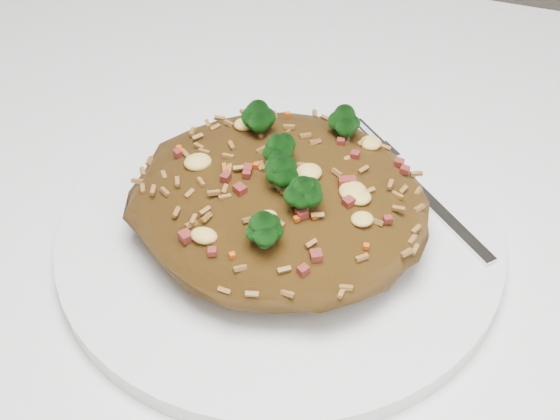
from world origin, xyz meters
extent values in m
cube|color=white|center=(0.00, 0.00, 0.73)|extent=(1.20, 0.80, 0.04)
cylinder|color=white|center=(0.02, 0.03, 0.76)|extent=(0.29, 0.29, 0.01)
ellipsoid|color=brown|center=(0.02, 0.03, 0.79)|extent=(0.19, 0.17, 0.05)
ellipsoid|color=#073607|center=(0.02, 0.04, 0.82)|extent=(0.02, 0.02, 0.02)
ellipsoid|color=#073607|center=(0.03, -0.02, 0.82)|extent=(0.02, 0.02, 0.02)
ellipsoid|color=#073607|center=(0.05, 0.09, 0.82)|extent=(0.02, 0.02, 0.02)
ellipsoid|color=#073607|center=(0.04, 0.01, 0.82)|extent=(0.02, 0.02, 0.02)
ellipsoid|color=#073607|center=(-0.01, 0.07, 0.82)|extent=(0.02, 0.02, 0.02)
ellipsoid|color=#073607|center=(0.03, 0.02, 0.82)|extent=(0.02, 0.02, 0.02)
cube|color=silver|center=(0.13, 0.06, 0.77)|extent=(0.08, 0.07, 0.00)
cube|color=silver|center=(0.06, 0.13, 0.77)|extent=(0.04, 0.04, 0.00)
camera|label=1|loc=(0.14, -0.31, 1.12)|focal=50.00mm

